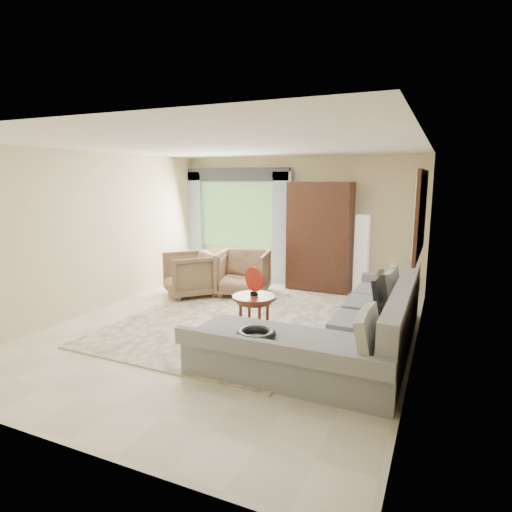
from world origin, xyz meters
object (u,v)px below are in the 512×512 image
at_px(coffee_table, 254,316).
at_px(armchair_right, 243,273).
at_px(potted_plant, 197,269).
at_px(floor_lamp, 362,255).
at_px(sectional_sofa, 351,333).
at_px(armoire, 320,237).
at_px(armchair_left, 190,274).
at_px(tv_screen, 380,293).

relative_size(coffee_table, armchair_right, 0.64).
bearing_deg(coffee_table, potted_plant, 134.74).
bearing_deg(armchair_right, floor_lamp, 14.66).
xyz_separation_m(sectional_sofa, armoire, (-1.23, 2.90, 0.77)).
height_order(armchair_left, armoire, armoire).
relative_size(tv_screen, armchair_right, 0.80).
relative_size(armchair_right, floor_lamp, 0.62).
xyz_separation_m(armchair_left, floor_lamp, (2.87, 1.47, 0.34)).
bearing_deg(armoire, sectional_sofa, -66.94).
height_order(coffee_table, armoire, armoire).
height_order(potted_plant, floor_lamp, floor_lamp).
distance_m(potted_plant, floor_lamp, 3.43).
xyz_separation_m(armchair_right, armoire, (1.19, 0.96, 0.63)).
relative_size(tv_screen, armchair_left, 0.83).
bearing_deg(potted_plant, sectional_sofa, -33.48).
relative_size(armchair_right, armoire, 0.44).
relative_size(tv_screen, armoire, 0.35).
distance_m(sectional_sofa, armchair_right, 3.10).
height_order(sectional_sofa, potted_plant, sectional_sofa).
distance_m(sectional_sofa, floor_lamp, 3.03).
relative_size(potted_plant, armoire, 0.26).
relative_size(coffee_table, potted_plant, 1.11).
bearing_deg(armoire, coffee_table, -92.10).
xyz_separation_m(sectional_sofa, coffee_table, (-1.34, 0.03, 0.03)).
bearing_deg(potted_plant, armchair_left, -63.98).
bearing_deg(armoire, potted_plant, -171.52).
relative_size(tv_screen, coffee_table, 1.24).
xyz_separation_m(potted_plant, armoire, (2.57, 0.38, 0.78)).
height_order(armchair_left, armchair_right, armchair_right).
distance_m(sectional_sofa, armoire, 3.24).
distance_m(sectional_sofa, potted_plant, 4.56).
xyz_separation_m(tv_screen, coffee_table, (-1.61, -0.38, -0.41)).
distance_m(tv_screen, armchair_left, 3.74).
height_order(sectional_sofa, armoire, armoire).
xyz_separation_m(tv_screen, floor_lamp, (-0.70, 2.55, 0.03)).
bearing_deg(tv_screen, armoire, 121.11).
bearing_deg(coffee_table, sectional_sofa, -1.23).
bearing_deg(floor_lamp, armchair_right, -152.75).
bearing_deg(armchair_left, sectional_sofa, 18.62).
bearing_deg(armchair_right, armoire, 26.48).
relative_size(armchair_left, armchair_right, 0.96).
height_order(armchair_right, floor_lamp, floor_lamp).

